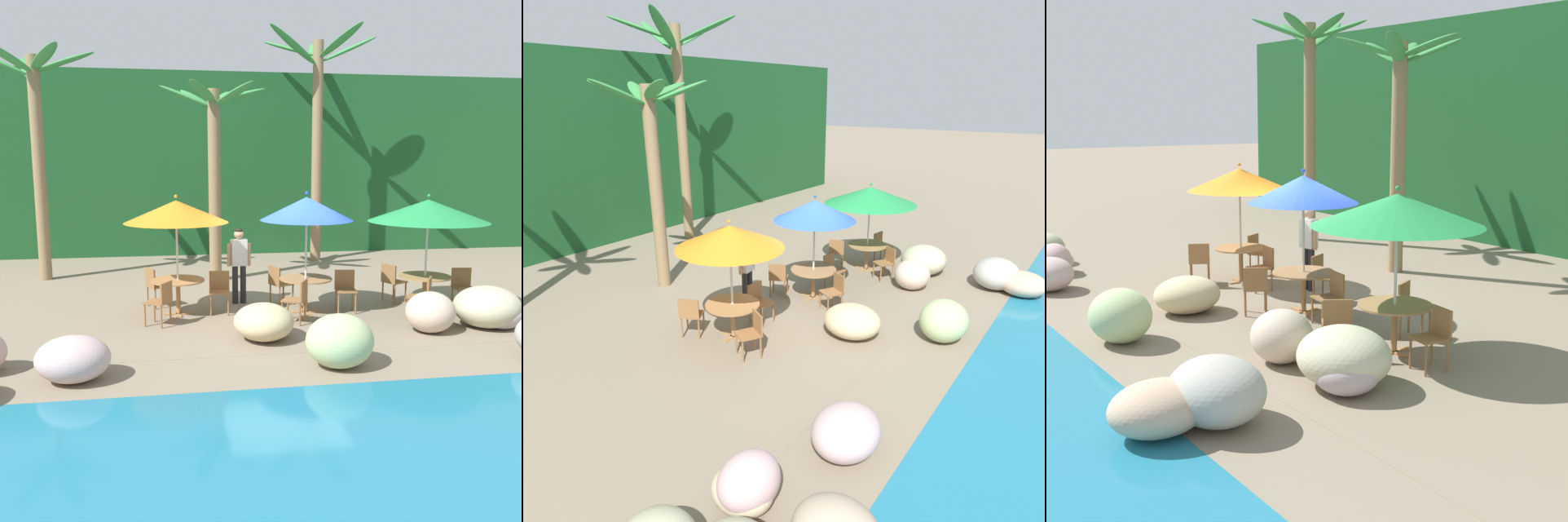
{
  "view_description": "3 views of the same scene",
  "coord_description": "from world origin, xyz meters",
  "views": [
    {
      "loc": [
        -2.34,
        -11.56,
        3.16
      ],
      "look_at": [
        -0.51,
        -0.17,
        1.14
      ],
      "focal_mm": 39.8,
      "sensor_mm": 36.0,
      "label": 1
    },
    {
      "loc": [
        -8.56,
        -5.7,
        4.69
      ],
      "look_at": [
        -0.44,
        0.16,
        1.15
      ],
      "focal_mm": 32.41,
      "sensor_mm": 36.0,
      "label": 2
    },
    {
      "loc": [
        10.62,
        -7.13,
        3.49
      ],
      "look_at": [
        0.74,
        -0.19,
        0.99
      ],
      "focal_mm": 49.87,
      "sensor_mm": 36.0,
      "label": 3
    }
  ],
  "objects": [
    {
      "name": "chair_green_seaward",
      "position": [
        3.87,
        -0.26,
        0.51
      ],
      "size": [
        0.48,
        0.48,
        0.87
      ],
      "color": "olive",
      "rests_on": "ground"
    },
    {
      "name": "ground_plane",
      "position": [
        0.0,
        0.0,
        0.0
      ],
      "size": [
        120.0,
        120.0,
        0.0
      ],
      "primitive_type": "plane",
      "color": "gray"
    },
    {
      "name": "chair_blue_inland",
      "position": [
        0.01,
        0.66,
        0.51
      ],
      "size": [
        0.56,
        0.56,
        0.87
      ],
      "color": "olive",
      "rests_on": "ground"
    },
    {
      "name": "chair_blue_left",
      "position": [
        0.12,
        -0.86,
        0.51
      ],
      "size": [
        0.58,
        0.57,
        0.87
      ],
      "color": "olive",
      "rests_on": "ground"
    },
    {
      "name": "waiter_in_white",
      "position": [
        -0.83,
        0.94,
        0.99
      ],
      "size": [
        0.52,
        0.25,
        1.7
      ],
      "color": "#232328",
      "rests_on": "ground"
    },
    {
      "name": "chair_orange_left",
      "position": [
        -2.52,
        -0.61,
        0.51
      ],
      "size": [
        0.58,
        0.57,
        0.87
      ],
      "color": "olive",
      "rests_on": "ground"
    },
    {
      "name": "chair_green_inland",
      "position": [
        2.57,
        0.5,
        0.51
      ],
      "size": [
        0.57,
        0.56,
        0.87
      ],
      "color": "olive",
      "rests_on": "ground"
    },
    {
      "name": "chair_green_left",
      "position": [
        2.64,
        -1.0,
        0.51
      ],
      "size": [
        0.59,
        0.58,
        0.87
      ],
      "color": "olive",
      "rests_on": "ground"
    },
    {
      "name": "umbrella_green",
      "position": [
        3.02,
        -0.23,
        2.12
      ],
      "size": [
        2.5,
        2.5,
        2.47
      ],
      "color": "silver",
      "rests_on": "ground"
    },
    {
      "name": "palm_tree_third",
      "position": [
        2.26,
        6.22,
        4.57
      ],
      "size": [
        3.69,
        3.75,
        7.0
      ],
      "color": "olive",
      "rests_on": "ground"
    },
    {
      "name": "umbrella_blue",
      "position": [
        0.45,
        -0.07,
        2.18
      ],
      "size": [
        1.91,
        1.91,
        2.53
      ],
      "color": "silver",
      "rests_on": "ground"
    },
    {
      "name": "umbrella_orange",
      "position": [
        -2.19,
        0.18,
        2.14
      ],
      "size": [
        2.11,
        2.11,
        2.48
      ],
      "color": "silver",
      "rests_on": "ground"
    },
    {
      "name": "dining_table_green",
      "position": [
        3.02,
        -0.23,
        0.61
      ],
      "size": [
        1.1,
        1.1,
        0.74
      ],
      "color": "#A37547",
      "rests_on": "ground"
    },
    {
      "name": "chair_orange_seaward",
      "position": [
        -1.33,
        0.2,
        0.51
      ],
      "size": [
        0.45,
        0.46,
        0.87
      ],
      "color": "olive",
      "rests_on": "ground"
    },
    {
      "name": "terrace_deck",
      "position": [
        0.0,
        0.0,
        0.0
      ],
      "size": [
        18.0,
        5.2,
        0.01
      ],
      "color": "gray",
      "rests_on": "ground"
    },
    {
      "name": "dining_table_blue",
      "position": [
        0.45,
        -0.07,
        0.61
      ],
      "size": [
        1.1,
        1.1,
        0.74
      ],
      "color": "#A37547",
      "rests_on": "ground"
    },
    {
      "name": "dining_table_orange",
      "position": [
        -2.19,
        0.18,
        0.61
      ],
      "size": [
        1.1,
        1.1,
        0.74
      ],
      "color": "#A37547",
      "rests_on": "ground"
    },
    {
      "name": "palm_tree_second",
      "position": [
        -1.14,
        3.54,
        3.43
      ],
      "size": [
        2.82,
        2.69,
        5.07
      ],
      "color": "olive",
      "rests_on": "ground"
    },
    {
      "name": "chair_orange_inland",
      "position": [
        -2.67,
        0.88,
        0.51
      ],
      "size": [
        0.58,
        0.57,
        0.87
      ],
      "color": "olive",
      "rests_on": "ground"
    },
    {
      "name": "foliage_backdrop",
      "position": [
        0.0,
        9.0,
        3.0
      ],
      "size": [
        28.0,
        2.4,
        6.0
      ],
      "color": "#194C23",
      "rests_on": "ground"
    },
    {
      "name": "chair_blue_seaward",
      "position": [
        1.3,
        -0.09,
        0.51
      ],
      "size": [
        0.47,
        0.48,
        0.87
      ],
      "color": "olive",
      "rests_on": "ground"
    },
    {
      "name": "rock_seawall",
      "position": [
        -0.44,
        -2.82,
        0.35
      ],
      "size": [
        11.24,
        3.71,
        0.84
      ],
      "color": "#CDA6A7",
      "rests_on": "ground"
    }
  ]
}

